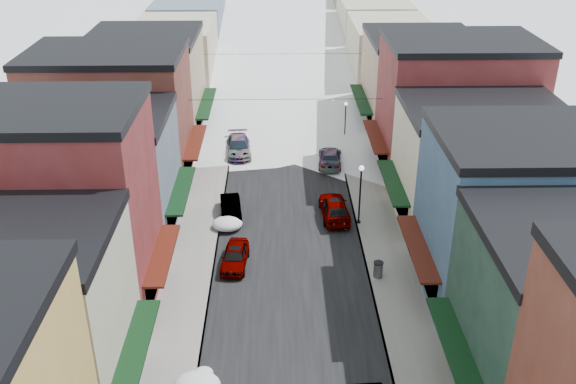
{
  "coord_description": "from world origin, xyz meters",
  "views": [
    {
      "loc": [
        -0.83,
        -11.75,
        23.43
      ],
      "look_at": [
        0.0,
        30.61,
        2.17
      ],
      "focal_mm": 40.0,
      "sensor_mm": 36.0,
      "label": 1
    }
  ],
  "objects_px": {
    "car_silver_sedan": "(235,256)",
    "streetlamp_near": "(360,187)",
    "car_dark_hatch": "(231,208)",
    "trash_can": "(378,269)"
  },
  "relations": [
    {
      "from": "car_dark_hatch",
      "to": "trash_can",
      "type": "bearing_deg",
      "value": -47.76
    },
    {
      "from": "trash_can",
      "to": "streetlamp_near",
      "type": "bearing_deg",
      "value": 93.2
    },
    {
      "from": "car_silver_sedan",
      "to": "streetlamp_near",
      "type": "relative_size",
      "value": 0.88
    },
    {
      "from": "car_dark_hatch",
      "to": "streetlamp_near",
      "type": "xyz_separation_m",
      "value": [
        9.5,
        -1.39,
        2.37
      ]
    },
    {
      "from": "car_silver_sedan",
      "to": "car_dark_hatch",
      "type": "xyz_separation_m",
      "value": [
        -0.67,
        6.73,
        -0.01
      ]
    },
    {
      "from": "car_dark_hatch",
      "to": "car_silver_sedan",
      "type": "bearing_deg",
      "value": -91.51
    },
    {
      "from": "car_silver_sedan",
      "to": "trash_can",
      "type": "distance_m",
      "value": 9.38
    },
    {
      "from": "streetlamp_near",
      "to": "car_silver_sedan",
      "type": "bearing_deg",
      "value": -148.81
    },
    {
      "from": "car_silver_sedan",
      "to": "car_dark_hatch",
      "type": "bearing_deg",
      "value": 100.59
    },
    {
      "from": "car_dark_hatch",
      "to": "streetlamp_near",
      "type": "distance_m",
      "value": 9.89
    }
  ]
}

